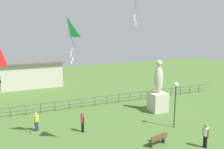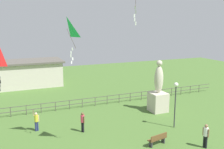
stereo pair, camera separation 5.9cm
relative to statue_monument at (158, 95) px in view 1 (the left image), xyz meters
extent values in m
cube|color=beige|center=(0.00, 0.00, -0.73)|extent=(1.56, 1.56, 1.86)
ellipsoid|color=beige|center=(0.00, 0.00, 1.53)|extent=(0.90, 0.76, 2.66)
sphere|color=beige|center=(0.00, 0.00, 3.11)|extent=(0.56, 0.56, 0.56)
cylinder|color=#38383D|center=(-0.97, -3.95, 0.09)|extent=(0.10, 0.10, 3.51)
sphere|color=white|center=(-0.97, -3.95, 1.99)|extent=(0.36, 0.36, 0.36)
cube|color=brown|center=(-3.99, -6.04, -1.21)|extent=(1.55, 0.67, 0.06)
cube|color=brown|center=(-3.95, -6.21, -0.99)|extent=(1.48, 0.34, 0.36)
cube|color=#333338|center=(-4.57, -6.15, -1.44)|extent=(0.08, 0.36, 0.45)
cube|color=#333338|center=(-3.40, -5.92, -1.44)|extent=(0.08, 0.36, 0.45)
cylinder|color=navy|center=(-11.64, -0.21, -1.27)|extent=(0.13, 0.13, 0.78)
cylinder|color=navy|center=(-11.49, -0.18, -1.27)|extent=(0.13, 0.13, 0.78)
cylinder|color=gold|center=(-11.56, -0.20, -0.60)|extent=(0.29, 0.29, 0.56)
sphere|color=beige|center=(-11.56, -0.20, -0.22)|extent=(0.21, 0.21, 0.21)
cylinder|color=beige|center=(-11.76, -0.19, -0.11)|extent=(0.13, 0.22, 0.53)
cylinder|color=beige|center=(-11.38, -0.16, -0.64)|extent=(0.09, 0.09, 0.53)
cylinder|color=black|center=(-8.20, -1.93, -1.25)|extent=(0.14, 0.14, 0.82)
cylinder|color=black|center=(-8.24, -1.77, -1.25)|extent=(0.14, 0.14, 0.82)
cylinder|color=#D83F59|center=(-8.22, -1.85, -0.55)|extent=(0.30, 0.30, 0.58)
sphere|color=brown|center=(-8.22, -1.85, -0.15)|extent=(0.22, 0.22, 0.22)
cylinder|color=brown|center=(-8.16, -2.04, -0.58)|extent=(0.09, 0.09, 0.55)
cylinder|color=brown|center=(-8.28, -1.66, -0.58)|extent=(0.09, 0.09, 0.55)
cylinder|color=black|center=(-1.14, -7.80, -1.23)|extent=(0.15, 0.15, 0.87)
cylinder|color=black|center=(-1.17, -7.63, -1.23)|extent=(0.15, 0.15, 0.87)
cylinder|color=white|center=(-1.16, -7.72, -0.49)|extent=(0.32, 0.32, 0.62)
sphere|color=#8C6647|center=(-1.16, -7.72, -0.06)|extent=(0.23, 0.23, 0.23)
cylinder|color=#8C6647|center=(-1.12, -7.92, -0.52)|extent=(0.10, 0.10, 0.58)
cylinder|color=#8C6647|center=(-1.20, -7.51, -0.52)|extent=(0.10, 0.10, 0.58)
cube|color=black|center=(-13.88, -4.91, 3.81)|extent=(0.10, 0.05, 0.20)
cube|color=black|center=(-13.87, -4.91, 3.59)|extent=(0.09, 0.02, 0.20)
cube|color=black|center=(-13.91, -4.93, 3.37)|extent=(0.09, 0.01, 0.20)
cube|color=black|center=(-13.92, -4.94, 3.15)|extent=(0.08, 0.03, 0.20)
cube|color=white|center=(-6.44, -6.99, 7.70)|extent=(0.10, 0.02, 0.21)
cube|color=white|center=(-6.38, -6.96, 7.48)|extent=(0.08, 0.04, 0.20)
cube|color=white|center=(-6.50, -7.02, 7.26)|extent=(0.09, 0.03, 0.20)
cube|color=white|center=(-6.47, -7.01, 7.04)|extent=(0.09, 0.04, 0.20)
cube|color=white|center=(-6.36, -6.95, 6.82)|extent=(0.09, 0.05, 0.20)
pyramid|color=#1EB759|center=(-9.73, -3.94, 6.51)|extent=(0.97, 0.99, 1.34)
cylinder|color=#4C381E|center=(-9.40, -3.79, 5.85)|extent=(0.66, 0.32, 1.34)
cube|color=white|center=(-9.35, -3.77, 5.17)|extent=(0.12, 0.05, 0.21)
cube|color=white|center=(-9.46, -3.82, 4.95)|extent=(0.09, 0.03, 0.20)
cube|color=white|center=(-9.48, -3.83, 4.73)|extent=(0.10, 0.04, 0.21)
cube|color=white|center=(-9.35, -3.77, 4.51)|extent=(0.08, 0.05, 0.20)
cube|color=white|center=(-9.45, -3.82, 4.29)|extent=(0.10, 0.03, 0.21)
cylinder|color=#4C4742|center=(-13.38, 3.95, -1.19)|extent=(0.06, 0.06, 0.95)
cylinder|color=#4C4742|center=(-12.00, 3.95, -1.19)|extent=(0.06, 0.06, 0.95)
cylinder|color=#4C4742|center=(-10.64, 3.95, -1.19)|extent=(0.06, 0.06, 0.95)
cylinder|color=#4C4742|center=(-9.26, 3.95, -1.19)|extent=(0.06, 0.06, 0.95)
cylinder|color=#4C4742|center=(-7.86, 3.95, -1.19)|extent=(0.06, 0.06, 0.95)
cylinder|color=#4C4742|center=(-6.53, 3.95, -1.19)|extent=(0.06, 0.06, 0.95)
cylinder|color=#4C4742|center=(-5.12, 3.95, -1.19)|extent=(0.06, 0.06, 0.95)
cylinder|color=#4C4742|center=(-3.77, 3.95, -1.19)|extent=(0.06, 0.06, 0.95)
cylinder|color=#4C4742|center=(-2.37, 3.95, -1.19)|extent=(0.06, 0.06, 0.95)
cylinder|color=#4C4742|center=(-1.02, 3.95, -1.19)|extent=(0.06, 0.06, 0.95)
cylinder|color=#4C4742|center=(0.40, 3.95, -1.19)|extent=(0.06, 0.06, 0.95)
cylinder|color=#4C4742|center=(1.72, 3.95, -1.19)|extent=(0.06, 0.06, 0.95)
cylinder|color=#4C4742|center=(3.13, 3.95, -1.19)|extent=(0.06, 0.06, 0.95)
cylinder|color=#4C4742|center=(4.48, 3.95, -1.19)|extent=(0.06, 0.06, 0.95)
cylinder|color=#4C4742|center=(5.88, 3.95, -1.19)|extent=(0.06, 0.06, 0.95)
cylinder|color=#4C4742|center=(7.27, 3.95, -1.19)|extent=(0.06, 0.06, 0.95)
cylinder|color=#4C4742|center=(8.64, 3.95, -1.19)|extent=(0.06, 0.06, 0.95)
cube|color=#4C4742|center=(-7.73, 3.95, -0.75)|extent=(36.00, 0.05, 0.05)
cube|color=#4C4742|center=(-7.73, 3.95, -1.19)|extent=(36.00, 0.05, 0.05)
cube|color=beige|center=(-11.01, 15.95, -0.04)|extent=(9.36, 4.75, 3.26)
cube|color=#59544C|center=(-11.01, 15.95, 1.71)|extent=(9.96, 5.35, 0.24)
camera|label=1|loc=(-13.62, -20.30, 6.84)|focal=41.04mm
camera|label=2|loc=(-13.57, -20.32, 6.84)|focal=41.04mm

